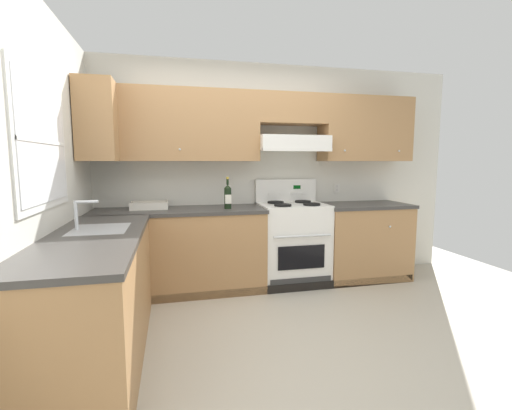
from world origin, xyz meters
The scene contains 8 objects.
ground_plane centered at (0.00, 0.00, 0.00)m, with size 7.04×7.04×0.00m, color #B2AA99.
wall_back centered at (0.41, 1.53, 1.48)m, with size 4.68×0.57×2.55m.
wall_left centered at (-1.59, 0.23, 1.34)m, with size 0.47×4.00×2.55m.
counter_back_run centered at (0.16, 1.24, 0.45)m, with size 3.60×0.65×0.91m.
counter_left_run centered at (-1.24, 0.00, 0.46)m, with size 0.63×1.91×1.13m.
stove centered at (0.64, 1.25, 0.48)m, with size 0.76×0.62×1.20m.
wine_bottle centered at (-0.13, 1.17, 1.05)m, with size 0.08×0.08×0.34m.
bowl centered at (-0.95, 1.36, 0.93)m, with size 0.39×0.27×0.08m.
Camera 1 is at (-0.70, -2.63, 1.42)m, focal length 25.15 mm.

